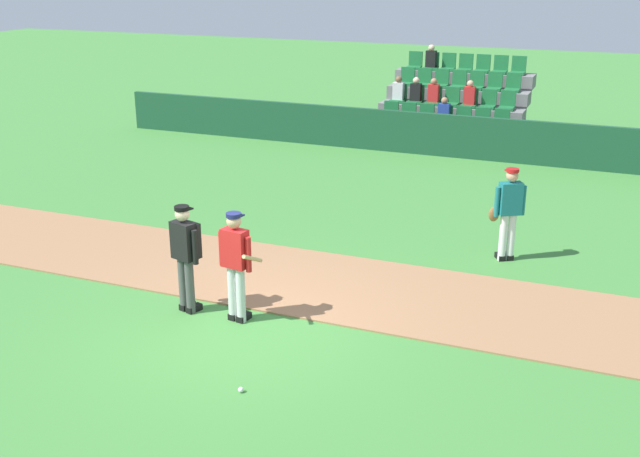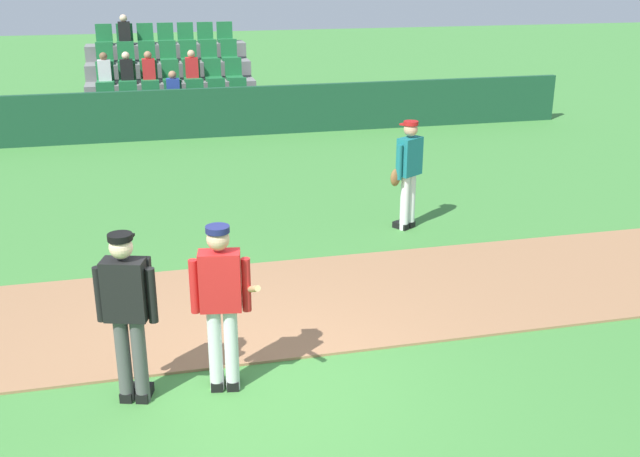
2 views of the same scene
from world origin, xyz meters
name	(u,v)px [view 2 (image 2 of 2)]	position (x,y,z in m)	size (l,w,h in m)	color
ground_plane	(248,395)	(0.00, 0.00, 0.00)	(80.00, 80.00, 0.00)	#42843A
infield_dirt_path	(225,310)	(0.00, 1.95, 0.01)	(28.00, 2.76, 0.03)	#9E704C
dugout_fence	(177,114)	(0.00, 11.68, 0.60)	(20.00, 0.16, 1.19)	#19472D
stadium_bleachers	(171,93)	(-0.01, 13.97, 0.74)	(4.45, 3.80, 2.70)	slate
batter_red_jersey	(222,302)	(-0.20, 0.17, 0.97)	(0.64, 0.80, 1.76)	silver
umpire_home_plate	(128,308)	(-1.09, 0.18, 1.00)	(0.57, 0.39, 1.76)	#4C4C4C
runner_teal_jersey	(408,171)	(3.21, 4.29, 0.96)	(0.63, 0.44, 1.76)	white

